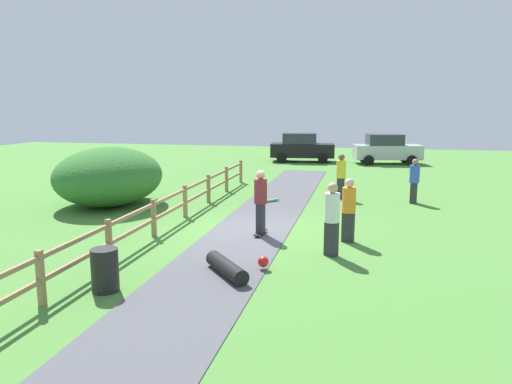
{
  "coord_description": "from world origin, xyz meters",
  "views": [
    {
      "loc": [
        3.32,
        -14.21,
        3.8
      ],
      "look_at": [
        -0.08,
        1.08,
        1.0
      ],
      "focal_mm": 34.5,
      "sensor_mm": 36.0,
      "label": 1
    }
  ],
  "objects_px": {
    "bush_large": "(109,176)",
    "parked_car_black": "(302,147)",
    "bystander_yellow": "(341,174)",
    "parked_car_silver": "(387,149)",
    "bystander_blue": "(414,179)",
    "bystander_orange": "(349,207)",
    "skater_fallen": "(229,267)",
    "skater_riding": "(261,199)",
    "skateboard_loose": "(270,200)",
    "trash_bin": "(105,270)",
    "bystander_white": "(332,215)"
  },
  "relations": [
    {
      "from": "parked_car_silver",
      "to": "bush_large",
      "type": "bearing_deg",
      "value": -124.04
    },
    {
      "from": "parked_car_black",
      "to": "bystander_yellow",
      "type": "bearing_deg",
      "value": -75.86
    },
    {
      "from": "trash_bin",
      "to": "bystander_orange",
      "type": "relative_size",
      "value": 0.5
    },
    {
      "from": "bystander_blue",
      "to": "bystander_orange",
      "type": "height_order",
      "value": "bystander_orange"
    },
    {
      "from": "bystander_blue",
      "to": "bystander_yellow",
      "type": "relative_size",
      "value": 0.95
    },
    {
      "from": "bush_large",
      "to": "skateboard_loose",
      "type": "relative_size",
      "value": 6.4
    },
    {
      "from": "skater_riding",
      "to": "parked_car_black",
      "type": "bearing_deg",
      "value": 93.68
    },
    {
      "from": "bystander_blue",
      "to": "bystander_white",
      "type": "xyz_separation_m",
      "value": [
        -2.66,
        -7.54,
        0.1
      ]
    },
    {
      "from": "skateboard_loose",
      "to": "bystander_orange",
      "type": "relative_size",
      "value": 0.4
    },
    {
      "from": "skater_fallen",
      "to": "bystander_orange",
      "type": "distance_m",
      "value": 4.28
    },
    {
      "from": "bystander_orange",
      "to": "bystander_blue",
      "type": "bearing_deg",
      "value": 69.53
    },
    {
      "from": "skateboard_loose",
      "to": "parked_car_silver",
      "type": "distance_m",
      "value": 14.99
    },
    {
      "from": "bystander_yellow",
      "to": "bystander_white",
      "type": "xyz_separation_m",
      "value": [
        0.16,
        -7.84,
        0.04
      ]
    },
    {
      "from": "skater_fallen",
      "to": "skateboard_loose",
      "type": "relative_size",
      "value": 2.08
    },
    {
      "from": "bystander_orange",
      "to": "bystander_yellow",
      "type": "height_order",
      "value": "bystander_yellow"
    },
    {
      "from": "bystander_white",
      "to": "bystander_yellow",
      "type": "bearing_deg",
      "value": 91.19
    },
    {
      "from": "bystander_blue",
      "to": "bystander_orange",
      "type": "distance_m",
      "value": 6.55
    },
    {
      "from": "skateboard_loose",
      "to": "parked_car_silver",
      "type": "relative_size",
      "value": 0.16
    },
    {
      "from": "skater_fallen",
      "to": "bystander_white",
      "type": "height_order",
      "value": "bystander_white"
    },
    {
      "from": "bystander_orange",
      "to": "skater_riding",
      "type": "bearing_deg",
      "value": 177.13
    },
    {
      "from": "skater_fallen",
      "to": "bystander_blue",
      "type": "relative_size",
      "value": 0.87
    },
    {
      "from": "skateboard_loose",
      "to": "bystander_white",
      "type": "relative_size",
      "value": 0.38
    },
    {
      "from": "skater_fallen",
      "to": "bystander_white",
      "type": "bearing_deg",
      "value": 43.14
    },
    {
      "from": "trash_bin",
      "to": "bystander_white",
      "type": "distance_m",
      "value": 5.59
    },
    {
      "from": "parked_car_black",
      "to": "skater_riding",
      "type": "bearing_deg",
      "value": -86.32
    },
    {
      "from": "skater_riding",
      "to": "bystander_yellow",
      "type": "distance_m",
      "value": 6.62
    },
    {
      "from": "parked_car_silver",
      "to": "bystander_blue",
      "type": "bearing_deg",
      "value": -87.6
    },
    {
      "from": "bush_large",
      "to": "bystander_orange",
      "type": "xyz_separation_m",
      "value": [
        9.06,
        -3.22,
        -0.11
      ]
    },
    {
      "from": "bush_large",
      "to": "parked_car_black",
      "type": "relative_size",
      "value": 1.07
    },
    {
      "from": "bush_large",
      "to": "parked_car_black",
      "type": "bearing_deg",
      "value": 71.65
    },
    {
      "from": "bystander_yellow",
      "to": "bystander_blue",
      "type": "bearing_deg",
      "value": -6.01
    },
    {
      "from": "bystander_yellow",
      "to": "parked_car_black",
      "type": "bearing_deg",
      "value": 104.14
    },
    {
      "from": "parked_car_black",
      "to": "bush_large",
      "type": "bearing_deg",
      "value": -108.35
    },
    {
      "from": "bystander_orange",
      "to": "bystander_yellow",
      "type": "distance_m",
      "value": 6.46
    },
    {
      "from": "skater_riding",
      "to": "bystander_yellow",
      "type": "xyz_separation_m",
      "value": [
        1.99,
        6.31,
        -0.08
      ]
    },
    {
      "from": "trash_bin",
      "to": "bystander_orange",
      "type": "height_order",
      "value": "bystander_orange"
    },
    {
      "from": "skateboard_loose",
      "to": "trash_bin",
      "type": "bearing_deg",
      "value": -98.81
    },
    {
      "from": "bush_large",
      "to": "parked_car_black",
      "type": "xyz_separation_m",
      "value": [
        5.31,
        16.01,
        -0.15
      ]
    },
    {
      "from": "bystander_white",
      "to": "skater_fallen",
      "type": "bearing_deg",
      "value": -136.86
    },
    {
      "from": "skater_fallen",
      "to": "bystander_blue",
      "type": "distance_m",
      "value": 10.69
    },
    {
      "from": "bystander_blue",
      "to": "parked_car_black",
      "type": "xyz_separation_m",
      "value": [
        -6.05,
        13.09,
        0.0
      ]
    },
    {
      "from": "skater_fallen",
      "to": "parked_car_silver",
      "type": "height_order",
      "value": "parked_car_silver"
    },
    {
      "from": "trash_bin",
      "to": "skater_riding",
      "type": "bearing_deg",
      "value": 65.93
    },
    {
      "from": "bush_large",
      "to": "trash_bin",
      "type": "bearing_deg",
      "value": -61.75
    },
    {
      "from": "bystander_blue",
      "to": "skater_riding",
      "type": "bearing_deg",
      "value": -128.71
    },
    {
      "from": "parked_car_black",
      "to": "parked_car_silver",
      "type": "bearing_deg",
      "value": -0.06
    },
    {
      "from": "bystander_yellow",
      "to": "skateboard_loose",
      "type": "bearing_deg",
      "value": -153.39
    },
    {
      "from": "skateboard_loose",
      "to": "bystander_yellow",
      "type": "height_order",
      "value": "bystander_yellow"
    },
    {
      "from": "bystander_yellow",
      "to": "parked_car_silver",
      "type": "xyz_separation_m",
      "value": [
        2.28,
        12.78,
        -0.06
      ]
    },
    {
      "from": "trash_bin",
      "to": "parked_car_silver",
      "type": "xyz_separation_m",
      "value": [
        6.48,
        24.05,
        0.51
      ]
    }
  ]
}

